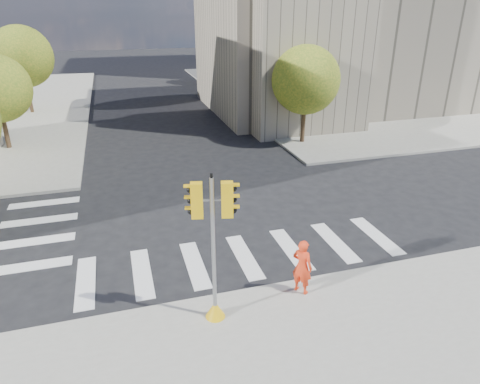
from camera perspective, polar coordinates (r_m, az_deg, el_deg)
The scene contains 11 objects.
ground at distance 17.15m, azimuth -1.07°, elevation -5.15°, with size 160.00×160.00×0.00m, color black.
sidewalk_far_right at distance 47.77m, azimuth 14.27°, elevation 13.07°, with size 28.00×40.00×0.15m, color gray.
civic_building at distance 38.91m, azimuth 14.71°, elevation 21.47°, with size 26.00×16.00×19.39m.
tree_lw_far at distance 39.23m, azimuth -27.11°, elevation 15.75°, with size 4.80×4.80×6.95m.
tree_re_near at distance 27.38m, azimuth 8.75°, elevation 14.54°, with size 4.20×4.20×6.16m.
tree_re_mid at distance 38.46m, azimuth 0.97°, elevation 17.81°, with size 4.60×4.60×6.66m.
tree_re_far at distance 50.03m, azimuth -3.37°, elevation 18.57°, with size 4.00×4.00×5.88m.
lamp_near at distance 31.13m, azimuth 6.50°, elevation 16.71°, with size 0.35×0.18×8.11m.
lamp_far at distance 44.31m, azimuth -0.83°, elevation 18.87°, with size 0.35×0.18×8.11m.
traffic_signal at distance 11.58m, azimuth -3.51°, elevation -9.23°, with size 1.08×0.56×4.35m.
photographer at distance 13.19m, azimuth 8.29°, elevation -9.80°, with size 0.65×0.43×1.79m, color red.
Camera 1 is at (-3.97, -14.50, 8.26)m, focal length 32.00 mm.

